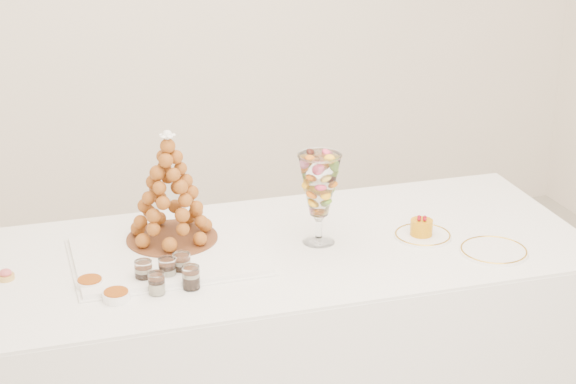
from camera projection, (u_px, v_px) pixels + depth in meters
name	position (u px, v px, depth m)	size (l,w,h in m)	color
buffet_table	(265.00, 358.00, 3.35)	(2.22, 0.95, 0.83)	white
lace_tray	(168.00, 255.00, 3.13)	(0.60, 0.45, 0.02)	white
macaron_vase	(319.00, 186.00, 3.18)	(0.14, 0.14, 0.31)	white
cake_plate	(423.00, 236.00, 3.29)	(0.20, 0.20, 0.01)	white
spare_plate	(494.00, 251.00, 3.17)	(0.23, 0.23, 0.01)	white
pink_tart	(6.00, 275.00, 2.99)	(0.05, 0.05, 0.03)	tan
verrine_a	(144.00, 272.00, 2.95)	(0.05, 0.05, 0.07)	white
verrine_b	(167.00, 269.00, 2.97)	(0.05, 0.05, 0.07)	white
verrine_c	(182.00, 264.00, 3.00)	(0.06, 0.06, 0.08)	white
verrine_d	(157.00, 283.00, 2.89)	(0.05, 0.05, 0.07)	white
verrine_e	(191.00, 277.00, 2.92)	(0.05, 0.05, 0.07)	white
ramekin_back	(90.00, 284.00, 2.94)	(0.08, 0.08, 0.03)	white
ramekin_front	(116.00, 296.00, 2.86)	(0.08, 0.08, 0.03)	white
croquembouche	(170.00, 187.00, 3.16)	(0.31, 0.31, 0.38)	brown
mousse_cake	(421.00, 227.00, 3.28)	(0.08, 0.08, 0.07)	#CC8409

